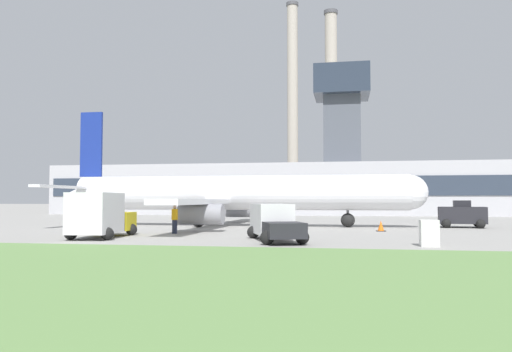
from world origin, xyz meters
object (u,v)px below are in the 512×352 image
Objects in this scene: airplane at (232,194)px; pushback_tug at (462,215)px; fuel_truck at (274,222)px; ground_crew_person at (175,219)px; baggage_truck at (100,216)px.

airplane is 8.19× the size of pushback_tug.
airplane is 14.77m from fuel_truck.
ground_crew_person is (-1.58, -9.49, -1.72)m from airplane.
baggage_truck is (-4.50, -13.76, -1.40)m from airplane.
pushback_tug reaches higher than fuel_truck.
pushback_tug is 0.66× the size of baggage_truck.
ground_crew_person is at bearing 149.39° from fuel_truck.
pushback_tug is 22.37m from ground_crew_person.
airplane is 9.77m from ground_crew_person.
fuel_truck is at bearing -30.61° from ground_crew_person.
baggage_truck is at bearing -146.74° from pushback_tug.
airplane is at bearing 111.67° from fuel_truck.
airplane is 18.25m from pushback_tug.
pushback_tug is 27.07m from baggage_truck.
ground_crew_person is at bearing 55.71° from baggage_truck.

